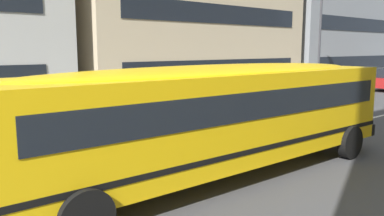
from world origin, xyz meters
TOP-DOWN VIEW (x-y plane):
  - ground_plane at (0.00, 0.00)m, footprint 400.00×400.00m
  - sidewalk_far at (0.00, 7.18)m, footprint 120.00×3.00m
  - lane_centreline at (0.00, 0.00)m, footprint 110.00×0.16m
  - school_bus at (-2.76, -1.43)m, footprint 12.38×3.05m
  - street_lamp at (14.20, 6.48)m, footprint 0.44×0.44m

SIDE VIEW (x-z plane):
  - ground_plane at x=0.00m, z-range 0.00..0.00m
  - lane_centreline at x=0.00m, z-range 0.00..0.01m
  - sidewalk_far at x=0.00m, z-range 0.00..0.01m
  - school_bus at x=-2.76m, z-range 0.26..3.02m
  - street_lamp at x=14.20m, z-range 0.91..7.71m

